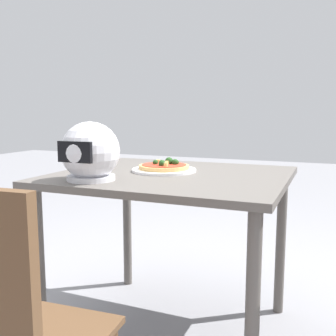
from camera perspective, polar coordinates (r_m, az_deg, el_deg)
ground_plane at (r=2.07m, az=0.57°, el=-22.45°), size 14.00×14.00×0.00m
dining_table at (r=1.82m, az=0.60°, el=-3.78°), size 1.02×0.90×0.77m
pizza_plate at (r=1.86m, az=-0.58°, el=-0.30°), size 0.30×0.30×0.01m
pizza at (r=1.86m, az=-0.51°, el=0.29°), size 0.24×0.24×0.05m
motorcycle_helmet at (r=1.63m, az=-11.19°, el=2.22°), size 0.24×0.24×0.24m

